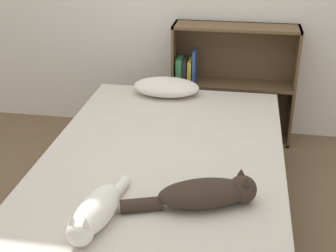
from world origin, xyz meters
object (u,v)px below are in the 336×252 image
bed (163,193)px  cat_dark (208,193)px  cat_light (95,212)px  pillow (166,87)px  bookshelf (229,81)px

bed → cat_dark: 0.60m
cat_light → pillow: bearing=-173.1°
pillow → bookshelf: 0.62m
cat_light → cat_dark: cat_dark is taller
cat_light → bookshelf: 2.02m
cat_dark → cat_light: bearing=-171.9°
bookshelf → pillow: bearing=-134.3°
bed → cat_light: bearing=-105.0°
pillow → bookshelf: size_ratio=0.50×
cat_dark → bookshelf: bearing=71.1°
bed → pillow: (-0.13, 0.87, 0.31)m
bed → cat_dark: cat_dark is taller
pillow → bookshelf: bearing=45.7°
bed → bookshelf: bookshelf is taller
cat_dark → bookshelf: size_ratio=0.64×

